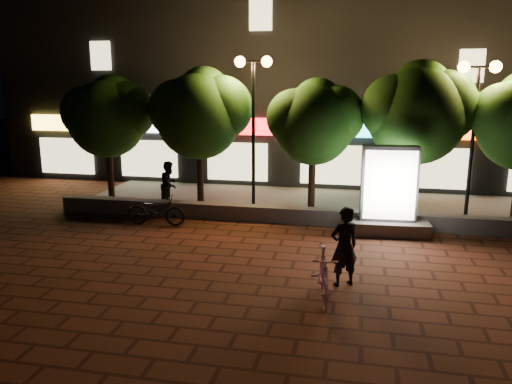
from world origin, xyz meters
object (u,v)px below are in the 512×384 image
(scooter_pink, at_px, (323,276))
(pedestrian, at_px, (169,184))
(tree_right, at_px, (419,110))
(street_lamp_right, at_px, (476,100))
(tree_left, at_px, (201,111))
(ad_kiosk, at_px, (388,198))
(street_lamp_left, at_px, (253,94))
(scooter_parked, at_px, (156,210))
(tree_far_left, at_px, (109,114))
(rider, at_px, (344,247))
(tree_mid, at_px, (315,119))

(scooter_pink, distance_m, pedestrian, 8.73)
(tree_right, distance_m, street_lamp_right, 1.70)
(street_lamp_right, bearing_deg, pedestrian, -177.89)
(tree_left, height_order, scooter_pink, tree_left)
(ad_kiosk, distance_m, pedestrian, 7.52)
(street_lamp_right, distance_m, ad_kiosk, 4.17)
(street_lamp_left, height_order, ad_kiosk, street_lamp_left)
(scooter_parked, bearing_deg, tree_left, -19.85)
(tree_right, relative_size, street_lamp_right, 1.02)
(tree_far_left, height_order, scooter_parked, tree_far_left)
(tree_far_left, distance_m, scooter_pink, 11.31)
(street_lamp_left, bearing_deg, rider, -60.82)
(tree_mid, relative_size, street_lamp_right, 0.90)
(tree_left, bearing_deg, tree_far_left, -180.00)
(street_lamp_left, bearing_deg, tree_far_left, 177.24)
(ad_kiosk, relative_size, scooter_parked, 1.42)
(tree_far_left, height_order, street_lamp_right, street_lamp_right)
(rider, bearing_deg, scooter_pink, 36.03)
(tree_far_left, height_order, pedestrian, tree_far_left)
(ad_kiosk, bearing_deg, tree_mid, 140.69)
(street_lamp_left, height_order, pedestrian, street_lamp_left)
(ad_kiosk, bearing_deg, street_lamp_left, 159.08)
(tree_left, relative_size, scooter_parked, 2.64)
(tree_right, bearing_deg, street_lamp_left, -177.19)
(pedestrian, bearing_deg, tree_far_left, 85.23)
(street_lamp_left, height_order, street_lamp_right, street_lamp_left)
(scooter_parked, xyz_separation_m, pedestrian, (-0.31, 1.98, 0.42))
(street_lamp_right, height_order, scooter_parked, street_lamp_right)
(tree_right, distance_m, pedestrian, 8.75)
(tree_left, bearing_deg, scooter_parked, -104.92)
(tree_far_left, bearing_deg, ad_kiosk, -11.22)
(tree_left, height_order, street_lamp_right, street_lamp_right)
(ad_kiosk, xyz_separation_m, pedestrian, (-7.40, 1.33, -0.16))
(street_lamp_left, bearing_deg, scooter_pink, -66.71)
(tree_left, bearing_deg, pedestrian, -147.90)
(tree_far_left, relative_size, pedestrian, 2.81)
(street_lamp_left, distance_m, ad_kiosk, 5.61)
(tree_mid, xyz_separation_m, tree_right, (3.31, 0.00, 0.35))
(tree_left, height_order, rider, tree_left)
(tree_far_left, xyz_separation_m, tree_mid, (7.50, -0.00, -0.08))
(scooter_pink, bearing_deg, rider, 58.50)
(tree_mid, distance_m, scooter_parked, 6.02)
(ad_kiosk, xyz_separation_m, rider, (-1.13, -4.23, -0.16))
(tree_right, bearing_deg, pedestrian, -175.66)
(rider, height_order, pedestrian, rider)
(tree_left, relative_size, tree_right, 0.97)
(scooter_pink, xyz_separation_m, pedestrian, (-5.88, 6.44, 0.36))
(tree_far_left, bearing_deg, street_lamp_right, -1.21)
(tree_far_left, distance_m, tree_left, 3.51)
(tree_far_left, relative_size, tree_mid, 1.03)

